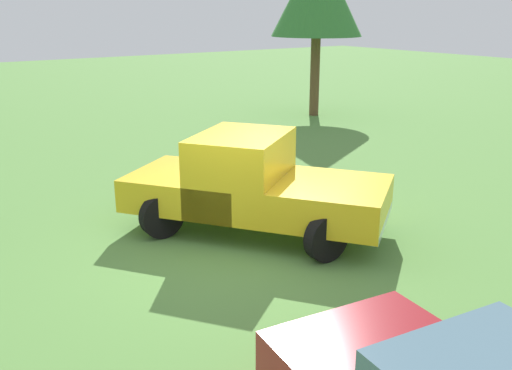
{
  "coord_description": "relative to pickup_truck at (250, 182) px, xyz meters",
  "views": [
    {
      "loc": [
        -4.68,
        -7.4,
        3.97
      ],
      "look_at": [
        0.89,
        0.6,
        0.9
      ],
      "focal_mm": 39.5,
      "sensor_mm": 36.0,
      "label": 1
    }
  ],
  "objects": [
    {
      "name": "pickup_truck",
      "position": [
        0.0,
        0.0,
        0.0
      ],
      "size": [
        4.34,
        4.96,
        1.82
      ],
      "rotation": [
        0.0,
        0.0,
        5.34
      ],
      "color": "black",
      "rests_on": "ground_plane"
    },
    {
      "name": "ground_plane",
      "position": [
        -0.81,
        -0.7,
        -0.95
      ],
      "size": [
        80.0,
        80.0,
        0.0
      ],
      "primitive_type": "plane",
      "color": "#54843D"
    }
  ]
}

